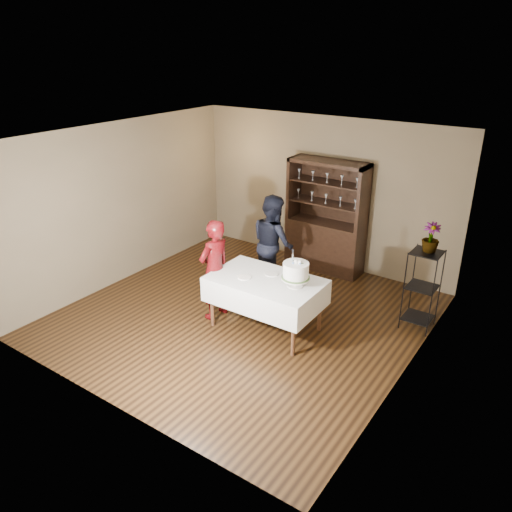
% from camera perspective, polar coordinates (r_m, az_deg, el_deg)
% --- Properties ---
extents(floor, '(5.00, 5.00, 0.00)m').
position_cam_1_polar(floor, '(7.68, -1.45, -6.82)').
color(floor, black).
rests_on(floor, ground).
extents(ceiling, '(5.00, 5.00, 0.00)m').
position_cam_1_polar(ceiling, '(6.73, -1.69, 13.41)').
color(ceiling, silver).
rests_on(ceiling, back_wall).
extents(back_wall, '(5.00, 0.02, 2.70)m').
position_cam_1_polar(back_wall, '(9.13, 7.77, 7.22)').
color(back_wall, brown).
rests_on(back_wall, floor).
extents(wall_left, '(0.02, 5.00, 2.70)m').
position_cam_1_polar(wall_left, '(8.73, -15.03, 5.86)').
color(wall_left, brown).
rests_on(wall_left, floor).
extents(wall_right, '(0.02, 5.00, 2.70)m').
position_cam_1_polar(wall_right, '(6.09, 17.87, -2.29)').
color(wall_right, brown).
rests_on(wall_right, floor).
extents(china_hutch, '(1.40, 0.48, 2.00)m').
position_cam_1_polar(china_hutch, '(9.05, 7.94, 2.49)').
color(china_hutch, black).
rests_on(china_hutch, floor).
extents(plant_etagere, '(0.42, 0.42, 1.20)m').
position_cam_1_polar(plant_etagere, '(7.49, 18.45, -3.36)').
color(plant_etagere, black).
rests_on(plant_etagere, floor).
extents(cake_table, '(1.59, 0.99, 0.79)m').
position_cam_1_polar(cake_table, '(7.09, 1.11, -4.00)').
color(cake_table, silver).
rests_on(cake_table, floor).
extents(woman, '(0.44, 0.61, 1.54)m').
position_cam_1_polar(woman, '(7.36, -4.75, -1.56)').
color(woman, '#3A0605').
rests_on(woman, floor).
extents(man, '(1.00, 0.95, 1.63)m').
position_cam_1_polar(man, '(8.19, 1.95, 1.51)').
color(man, black).
rests_on(man, floor).
extents(cake, '(0.44, 0.44, 0.54)m').
position_cam_1_polar(cake, '(6.74, 4.57, -1.80)').
color(cake, silver).
rests_on(cake, cake_table).
extents(plate_near, '(0.22, 0.22, 0.01)m').
position_cam_1_polar(plate_near, '(7.05, -1.34, -2.43)').
color(plate_near, silver).
rests_on(plate_near, cake_table).
extents(plate_far, '(0.25, 0.25, 0.01)m').
position_cam_1_polar(plate_far, '(7.14, 1.79, -2.05)').
color(plate_far, silver).
rests_on(plate_far, cake_table).
extents(potted_plant, '(0.29, 0.29, 0.42)m').
position_cam_1_polar(potted_plant, '(7.22, 19.35, 2.00)').
color(potted_plant, '#41622E').
rests_on(potted_plant, plant_etagere).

